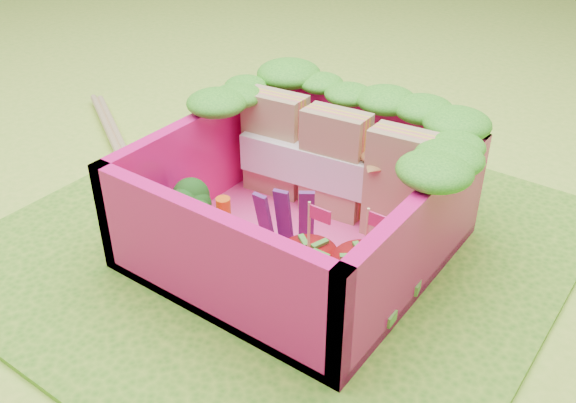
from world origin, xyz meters
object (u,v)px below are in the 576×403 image
(strawberry_right, at_px, (363,283))
(chopsticks, at_px, (130,170))
(sandwich_stack, at_px, (336,165))
(broccoli, at_px, (186,211))
(strawberry_left, at_px, (308,272))
(bento_box, at_px, (298,201))

(strawberry_right, relative_size, chopsticks, 0.24)
(sandwich_stack, height_order, strawberry_right, sandwich_stack)
(sandwich_stack, bearing_deg, broccoli, -123.94)
(sandwich_stack, bearing_deg, strawberry_left, -67.04)
(strawberry_left, relative_size, strawberry_right, 0.96)
(bento_box, relative_size, sandwich_stack, 1.21)
(sandwich_stack, relative_size, strawberry_left, 2.22)
(strawberry_left, bearing_deg, bento_box, 131.14)
(strawberry_left, bearing_deg, strawberry_right, 16.68)
(bento_box, xyz_separation_m, broccoli, (-0.42, -0.32, -0.05))
(broccoli, distance_m, chopsticks, 0.89)
(sandwich_stack, distance_m, broccoli, 0.77)
(strawberry_right, bearing_deg, bento_box, 153.89)
(strawberry_right, bearing_deg, broccoli, -175.47)
(chopsticks, bearing_deg, strawberry_right, -8.80)
(broccoli, xyz_separation_m, strawberry_left, (0.69, 0.01, -0.04))
(sandwich_stack, height_order, chopsticks, sandwich_stack)
(bento_box, xyz_separation_m, strawberry_left, (0.27, -0.31, -0.10))
(bento_box, bearing_deg, strawberry_left, -48.86)
(strawberry_left, height_order, strawberry_right, strawberry_right)
(strawberry_right, bearing_deg, chopsticks, 171.20)
(bento_box, relative_size, strawberry_right, 2.58)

